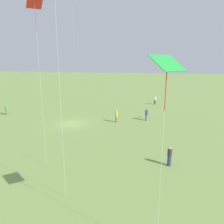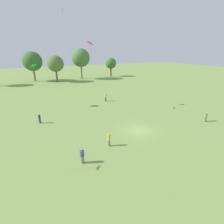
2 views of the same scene
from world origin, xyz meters
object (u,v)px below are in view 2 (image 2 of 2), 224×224
at_px(person_0, 82,156).
at_px(person_3, 40,119).
at_px(person_4, 109,140).
at_px(kite_2, 33,67).
at_px(person_2, 106,97).
at_px(kite_3, 90,46).
at_px(kite_1, 63,22).
at_px(person_5, 206,117).

xyz_separation_m(person_0, person_3, (-2.74, 14.11, -0.02)).
xyz_separation_m(person_4, kite_2, (-6.04, 21.55, 7.74)).
distance_m(person_2, kite_2, 16.99).
height_order(kite_2, kite_3, kite_3).
relative_size(person_4, kite_2, 0.20).
distance_m(person_3, kite_3, 15.90).
height_order(person_0, kite_1, kite_1).
bearing_deg(person_4, person_3, -82.78).
bearing_deg(person_2, person_5, -157.01).
bearing_deg(kite_2, person_4, 108.02).
distance_m(kite_1, kite_2, 10.64).
xyz_separation_m(person_4, person_5, (18.66, -0.57, -0.09)).
height_order(person_2, kite_3, kite_3).
bearing_deg(kite_3, person_0, -110.90).
relative_size(person_0, person_4, 0.98).
distance_m(person_4, kite_3, 18.78).
xyz_separation_m(person_0, person_4, (4.27, 1.87, 0.04)).
bearing_deg(person_4, person_5, 155.67).
bearing_deg(kite_3, person_4, -98.99).
bearing_deg(kite_1, person_3, 16.89).
xyz_separation_m(person_2, person_3, (-15.91, -6.94, -0.07)).
xyz_separation_m(person_2, kite_2, (-14.94, 2.37, 7.73)).
bearing_deg(person_2, kite_3, 129.06).
distance_m(person_3, kite_2, 12.19).
bearing_deg(person_4, kite_3, -126.41).
distance_m(person_5, kite_2, 34.07).
height_order(person_2, kite_2, kite_2).
relative_size(person_5, kite_3, 0.13).
relative_size(kite_2, kite_3, 0.69).
relative_size(person_3, kite_2, 0.19).
distance_m(person_2, kite_3, 13.77).
relative_size(person_3, person_4, 0.95).
distance_m(person_0, kite_3, 21.42).
bearing_deg(person_5, kite_1, 169.48).
bearing_deg(kite_1, person_4, 66.18).
height_order(person_3, person_4, person_4).
bearing_deg(person_4, person_0, 1.09).
distance_m(person_2, kite_1, 18.24).
relative_size(kite_1, kite_2, 2.07).
bearing_deg(person_2, kite_2, 77.68).
height_order(person_3, kite_3, kite_3).
xyz_separation_m(person_2, kite_1, (-8.93, -0.92, 15.87)).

